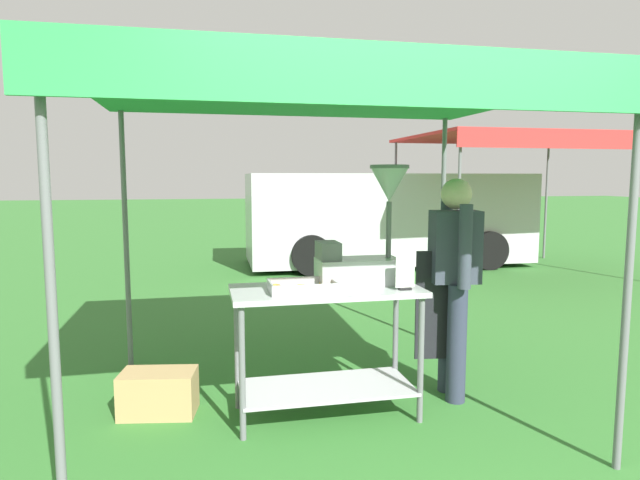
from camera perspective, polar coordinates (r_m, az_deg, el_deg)
ground_plane at (r=8.46m, az=-4.62°, el=-4.49°), size 70.00×70.00×0.00m
stall_canopy at (r=3.70m, az=0.35°, el=14.69°), size 3.07×2.53×2.21m
donut_cart at (r=3.70m, az=0.66°, el=-9.00°), size 1.26×0.58×0.88m
donut_tray at (r=3.53m, az=-1.81°, el=-5.06°), size 0.43×0.28×0.07m
donut_fryer at (r=3.75m, az=4.89°, el=0.04°), size 0.63×0.28×0.82m
menu_sign at (r=3.61m, az=8.90°, el=-3.75°), size 0.13×0.05×0.22m
vendor at (r=4.08m, az=13.79°, el=-3.70°), size 0.46×0.54×1.61m
supply_crate at (r=4.02m, az=-16.57°, el=-15.10°), size 0.54×0.37×0.30m
van_silver at (r=10.25m, az=6.89°, el=2.35°), size 5.17×2.19×1.69m
neighbour_tent at (r=9.83m, az=19.68°, el=9.84°), size 3.39×2.80×2.32m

